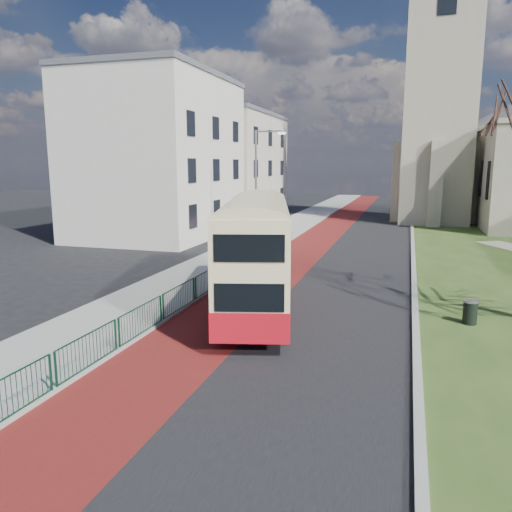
% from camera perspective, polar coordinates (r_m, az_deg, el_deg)
% --- Properties ---
extents(ground, '(160.00, 160.00, 0.00)m').
position_cam_1_polar(ground, '(17.19, -3.16, -9.50)').
color(ground, black).
rests_on(ground, ground).
extents(road_carriageway, '(9.00, 120.00, 0.01)m').
position_cam_1_polar(road_carriageway, '(35.88, 10.14, 0.91)').
color(road_carriageway, black).
rests_on(road_carriageway, ground).
extents(bus_lane, '(3.40, 120.00, 0.01)m').
position_cam_1_polar(bus_lane, '(36.28, 5.90, 1.13)').
color(bus_lane, '#591414').
rests_on(bus_lane, ground).
extents(pavement_west, '(4.00, 120.00, 0.12)m').
position_cam_1_polar(pavement_west, '(37.17, 0.15, 1.50)').
color(pavement_west, gray).
rests_on(pavement_west, ground).
extents(kerb_west, '(0.25, 120.00, 0.13)m').
position_cam_1_polar(kerb_west, '(36.65, 3.14, 1.36)').
color(kerb_west, '#999993').
rests_on(kerb_west, ground).
extents(kerb_east, '(0.25, 80.00, 0.13)m').
position_cam_1_polar(kerb_east, '(37.61, 17.48, 1.12)').
color(kerb_east, '#999993').
rests_on(kerb_east, ground).
extents(pedestrian_railing, '(0.07, 24.00, 1.12)m').
position_cam_1_polar(pedestrian_railing, '(21.63, -6.90, -3.82)').
color(pedestrian_railing, '#0D3C25').
rests_on(pedestrian_railing, ground).
extents(gothic_church, '(16.38, 18.00, 40.00)m').
position_cam_1_polar(gothic_church, '(54.10, 25.36, 17.24)').
color(gothic_church, gray).
rests_on(gothic_church, ground).
extents(street_block_near, '(10.30, 14.30, 13.00)m').
position_cam_1_polar(street_block_near, '(42.01, -11.10, 11.17)').
color(street_block_near, beige).
rests_on(street_block_near, ground).
extents(street_block_far, '(10.30, 16.30, 11.50)m').
position_cam_1_polar(street_block_far, '(56.65, -3.38, 10.36)').
color(street_block_far, beige).
rests_on(street_block_far, ground).
extents(streetlamp, '(2.13, 0.18, 8.00)m').
position_cam_1_polar(streetlamp, '(34.63, 0.23, 8.38)').
color(streetlamp, gray).
rests_on(streetlamp, pavement_west).
extents(bus, '(5.08, 10.89, 4.44)m').
position_cam_1_polar(bus, '(19.94, 0.01, 0.85)').
color(bus, '#B7101C').
rests_on(bus, ground).
extents(litter_bin, '(0.59, 0.59, 0.88)m').
position_cam_1_polar(litter_bin, '(20.11, 23.27, -5.92)').
color(litter_bin, black).
rests_on(litter_bin, grass_green).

